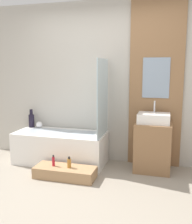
{
  "coord_description": "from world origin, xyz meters",
  "views": [
    {
      "loc": [
        1.01,
        -2.62,
        1.56
      ],
      "look_at": [
        0.09,
        0.72,
        0.96
      ],
      "focal_mm": 42.0,
      "sensor_mm": 36.0,
      "label": 1
    }
  ],
  "objects_px": {
    "bathtub": "(61,147)",
    "bottle_soap_primary": "(53,161)",
    "wooden_step_bench": "(65,172)",
    "sink": "(154,118)",
    "vase_tall_dark": "(31,120)",
    "vase_round_light": "(39,125)",
    "bottle_soap_secondary": "(69,163)"
  },
  "relations": [
    {
      "from": "sink",
      "to": "vase_tall_dark",
      "type": "bearing_deg",
      "value": 175.79
    },
    {
      "from": "bathtub",
      "to": "vase_tall_dark",
      "type": "distance_m",
      "value": 0.78
    },
    {
      "from": "sink",
      "to": "vase_tall_dark",
      "type": "xyz_separation_m",
      "value": [
        -2.11,
        0.16,
        -0.17
      ]
    },
    {
      "from": "vase_tall_dark",
      "to": "wooden_step_bench",
      "type": "bearing_deg",
      "value": -39.64
    },
    {
      "from": "sink",
      "to": "bathtub",
      "type": "bearing_deg",
      "value": -177.29
    },
    {
      "from": "wooden_step_bench",
      "to": "bottle_soap_primary",
      "type": "relative_size",
      "value": 5.46
    },
    {
      "from": "vase_tall_dark",
      "to": "bottle_soap_secondary",
      "type": "relative_size",
      "value": 2.01
    },
    {
      "from": "wooden_step_bench",
      "to": "vase_round_light",
      "type": "bearing_deg",
      "value": 135.66
    },
    {
      "from": "vase_tall_dark",
      "to": "vase_round_light",
      "type": "relative_size",
      "value": 2.89
    },
    {
      "from": "sink",
      "to": "vase_tall_dark",
      "type": "relative_size",
      "value": 1.47
    },
    {
      "from": "bathtub",
      "to": "sink",
      "type": "relative_size",
      "value": 3.16
    },
    {
      "from": "bathtub",
      "to": "vase_round_light",
      "type": "xyz_separation_m",
      "value": [
        -0.49,
        0.22,
        0.31
      ]
    },
    {
      "from": "bathtub",
      "to": "bottle_soap_primary",
      "type": "relative_size",
      "value": 9.24
    },
    {
      "from": "wooden_step_bench",
      "to": "vase_round_light",
      "type": "distance_m",
      "value": 1.2
    },
    {
      "from": "wooden_step_bench",
      "to": "sink",
      "type": "height_order",
      "value": "sink"
    },
    {
      "from": "wooden_step_bench",
      "to": "vase_tall_dark",
      "type": "xyz_separation_m",
      "value": [
        -0.94,
        0.78,
        0.56
      ]
    },
    {
      "from": "bathtub",
      "to": "vase_tall_dark",
      "type": "bearing_deg",
      "value": 160.59
    },
    {
      "from": "sink",
      "to": "bottle_soap_secondary",
      "type": "bearing_deg",
      "value": -150.78
    },
    {
      "from": "sink",
      "to": "bottle_soap_primary",
      "type": "height_order",
      "value": "sink"
    },
    {
      "from": "vase_round_light",
      "to": "bottle_soap_secondary",
      "type": "distance_m",
      "value": 1.2
    },
    {
      "from": "vase_tall_dark",
      "to": "vase_round_light",
      "type": "xyz_separation_m",
      "value": [
        0.15,
        -0.01,
        -0.07
      ]
    },
    {
      "from": "vase_round_light",
      "to": "bottle_soap_primary",
      "type": "xyz_separation_m",
      "value": [
        0.61,
        -0.77,
        -0.34
      ]
    },
    {
      "from": "sink",
      "to": "bottle_soap_secondary",
      "type": "height_order",
      "value": "sink"
    },
    {
      "from": "bathtub",
      "to": "bottle_soap_primary",
      "type": "xyz_separation_m",
      "value": [
        0.12,
        -0.55,
        -0.03
      ]
    },
    {
      "from": "wooden_step_bench",
      "to": "bottle_soap_primary",
      "type": "bearing_deg",
      "value": 180.0
    },
    {
      "from": "sink",
      "to": "wooden_step_bench",
      "type": "bearing_deg",
      "value": -152.16
    },
    {
      "from": "bathtub",
      "to": "bottle_soap_primary",
      "type": "distance_m",
      "value": 0.57
    },
    {
      "from": "sink",
      "to": "vase_round_light",
      "type": "relative_size",
      "value": 4.26
    },
    {
      "from": "wooden_step_bench",
      "to": "sink",
      "type": "distance_m",
      "value": 1.52
    },
    {
      "from": "bathtub",
      "to": "vase_tall_dark",
      "type": "xyz_separation_m",
      "value": [
        -0.64,
        0.23,
        0.38
      ]
    },
    {
      "from": "vase_round_light",
      "to": "bottle_soap_primary",
      "type": "bearing_deg",
      "value": -51.45
    },
    {
      "from": "vase_round_light",
      "to": "sink",
      "type": "bearing_deg",
      "value": -4.34
    }
  ]
}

